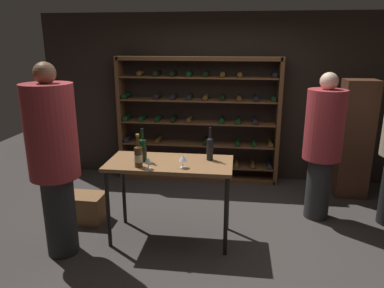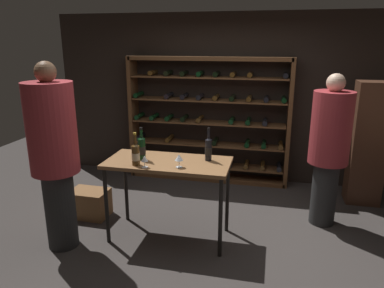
{
  "view_description": "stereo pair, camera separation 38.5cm",
  "coord_description": "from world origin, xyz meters",
  "px_view_note": "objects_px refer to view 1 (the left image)",
  "views": [
    {
      "loc": [
        0.3,
        -3.77,
        2.2
      ],
      "look_at": [
        -0.21,
        0.17,
        1.06
      ],
      "focal_mm": 33.71,
      "sensor_mm": 36.0,
      "label": 1
    },
    {
      "loc": [
        0.68,
        -3.71,
        2.2
      ],
      "look_at": [
        -0.21,
        0.17,
        1.06
      ],
      "focal_mm": 33.71,
      "sensor_mm": 36.0,
      "label": 2
    }
  ],
  "objects_px": {
    "wine_rack": "(198,121)",
    "person_guest_khaki": "(53,154)",
    "wine_bottle_amber_reserve": "(210,148)",
    "wine_bottle_gold_foil": "(143,149)",
    "tasting_table": "(170,170)",
    "display_cabinet": "(354,140)",
    "wine_crate": "(85,208)",
    "wine_glass_stemmed_center": "(148,161)",
    "person_host_in_suit": "(323,141)",
    "wine_bottle_green_slim": "(138,156)",
    "wine_glass_stemmed_left": "(183,158)"
  },
  "relations": [
    {
      "from": "wine_bottle_gold_foil",
      "to": "wine_crate",
      "type": "bearing_deg",
      "value": 162.35
    },
    {
      "from": "wine_rack",
      "to": "tasting_table",
      "type": "distance_m",
      "value": 1.91
    },
    {
      "from": "person_guest_khaki",
      "to": "display_cabinet",
      "type": "relative_size",
      "value": 1.19
    },
    {
      "from": "tasting_table",
      "to": "person_guest_khaki",
      "type": "relative_size",
      "value": 0.68
    },
    {
      "from": "wine_bottle_green_slim",
      "to": "wine_crate",
      "type": "bearing_deg",
      "value": 151.68
    },
    {
      "from": "display_cabinet",
      "to": "person_guest_khaki",
      "type": "bearing_deg",
      "value": -150.41
    },
    {
      "from": "wine_rack",
      "to": "display_cabinet",
      "type": "relative_size",
      "value": 1.51
    },
    {
      "from": "tasting_table",
      "to": "wine_bottle_green_slim",
      "type": "relative_size",
      "value": 3.86
    },
    {
      "from": "wine_crate",
      "to": "display_cabinet",
      "type": "bearing_deg",
      "value": 19.77
    },
    {
      "from": "wine_bottle_amber_reserve",
      "to": "wine_rack",
      "type": "bearing_deg",
      "value": 100.52
    },
    {
      "from": "wine_glass_stemmed_left",
      "to": "wine_bottle_green_slim",
      "type": "bearing_deg",
      "value": -176.36
    },
    {
      "from": "wine_bottle_green_slim",
      "to": "person_host_in_suit",
      "type": "bearing_deg",
      "value": 24.71
    },
    {
      "from": "display_cabinet",
      "to": "wine_bottle_gold_foil",
      "type": "bearing_deg",
      "value": -150.11
    },
    {
      "from": "tasting_table",
      "to": "wine_glass_stemmed_center",
      "type": "relative_size",
      "value": 10.53
    },
    {
      "from": "wine_bottle_gold_foil",
      "to": "person_guest_khaki",
      "type": "bearing_deg",
      "value": -151.43
    },
    {
      "from": "person_host_in_suit",
      "to": "wine_glass_stemmed_center",
      "type": "distance_m",
      "value": 2.19
    },
    {
      "from": "wine_bottle_gold_foil",
      "to": "wine_bottle_green_slim",
      "type": "relative_size",
      "value": 1.03
    },
    {
      "from": "tasting_table",
      "to": "wine_glass_stemmed_center",
      "type": "xyz_separation_m",
      "value": [
        -0.18,
        -0.25,
        0.19
      ]
    },
    {
      "from": "wine_crate",
      "to": "wine_rack",
      "type": "bearing_deg",
      "value": 52.78
    },
    {
      "from": "wine_rack",
      "to": "person_host_in_suit",
      "type": "distance_m",
      "value": 2.03
    },
    {
      "from": "tasting_table",
      "to": "wine_bottle_amber_reserve",
      "type": "relative_size",
      "value": 3.71
    },
    {
      "from": "display_cabinet",
      "to": "wine_bottle_green_slim",
      "type": "height_order",
      "value": "display_cabinet"
    },
    {
      "from": "tasting_table",
      "to": "wine_glass_stemmed_center",
      "type": "height_order",
      "value": "wine_glass_stemmed_center"
    },
    {
      "from": "wine_crate",
      "to": "display_cabinet",
      "type": "xyz_separation_m",
      "value": [
        3.53,
        1.27,
        0.67
      ]
    },
    {
      "from": "person_host_in_suit",
      "to": "display_cabinet",
      "type": "xyz_separation_m",
      "value": [
        0.62,
        0.78,
        -0.17
      ]
    },
    {
      "from": "wine_crate",
      "to": "wine_bottle_amber_reserve",
      "type": "distance_m",
      "value": 1.81
    },
    {
      "from": "display_cabinet",
      "to": "wine_bottle_gold_foil",
      "type": "relative_size",
      "value": 4.62
    },
    {
      "from": "tasting_table",
      "to": "wine_bottle_amber_reserve",
      "type": "height_order",
      "value": "wine_bottle_amber_reserve"
    },
    {
      "from": "person_guest_khaki",
      "to": "wine_glass_stemmed_left",
      "type": "bearing_deg",
      "value": -44.7
    },
    {
      "from": "person_guest_khaki",
      "to": "wine_glass_stemmed_center",
      "type": "distance_m",
      "value": 0.94
    },
    {
      "from": "display_cabinet",
      "to": "wine_glass_stemmed_center",
      "type": "distance_m",
      "value": 3.13
    },
    {
      "from": "wine_crate",
      "to": "wine_glass_stemmed_center",
      "type": "distance_m",
      "value": 1.39
    },
    {
      "from": "tasting_table",
      "to": "wine_bottle_gold_foil",
      "type": "height_order",
      "value": "wine_bottle_gold_foil"
    },
    {
      "from": "person_host_in_suit",
      "to": "wine_crate",
      "type": "bearing_deg",
      "value": 29.02
    },
    {
      "from": "person_host_in_suit",
      "to": "wine_glass_stemmed_left",
      "type": "bearing_deg",
      "value": 49.45
    },
    {
      "from": "person_host_in_suit",
      "to": "wine_bottle_amber_reserve",
      "type": "distance_m",
      "value": 1.48
    },
    {
      "from": "tasting_table",
      "to": "wine_glass_stemmed_left",
      "type": "xyz_separation_m",
      "value": [
        0.17,
        -0.17,
        0.2
      ]
    },
    {
      "from": "wine_rack",
      "to": "person_guest_khaki",
      "type": "height_order",
      "value": "person_guest_khaki"
    },
    {
      "from": "person_guest_khaki",
      "to": "wine_bottle_gold_foil",
      "type": "distance_m",
      "value": 0.91
    },
    {
      "from": "wine_glass_stemmed_left",
      "to": "wine_glass_stemmed_center",
      "type": "distance_m",
      "value": 0.36
    },
    {
      "from": "person_guest_khaki",
      "to": "wine_crate",
      "type": "distance_m",
      "value": 1.17
    },
    {
      "from": "tasting_table",
      "to": "wine_bottle_gold_foil",
      "type": "xyz_separation_m",
      "value": [
        -0.3,
        -0.01,
        0.23
      ]
    },
    {
      "from": "wine_rack",
      "to": "tasting_table",
      "type": "height_order",
      "value": "wine_rack"
    },
    {
      "from": "person_guest_khaki",
      "to": "display_cabinet",
      "type": "xyz_separation_m",
      "value": [
        3.48,
        1.98,
        -0.26
      ]
    },
    {
      "from": "person_host_in_suit",
      "to": "wine_bottle_amber_reserve",
      "type": "xyz_separation_m",
      "value": [
        -1.34,
        -0.62,
        0.04
      ]
    },
    {
      "from": "wine_bottle_amber_reserve",
      "to": "person_guest_khaki",
      "type": "bearing_deg",
      "value": -159.5
    },
    {
      "from": "person_host_in_suit",
      "to": "wine_bottle_amber_reserve",
      "type": "bearing_deg",
      "value": 44.5
    },
    {
      "from": "wine_rack",
      "to": "tasting_table",
      "type": "bearing_deg",
      "value": -92.97
    },
    {
      "from": "wine_rack",
      "to": "wine_glass_stemmed_center",
      "type": "relative_size",
      "value": 19.64
    },
    {
      "from": "display_cabinet",
      "to": "wine_bottle_gold_foil",
      "type": "height_order",
      "value": "display_cabinet"
    }
  ]
}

